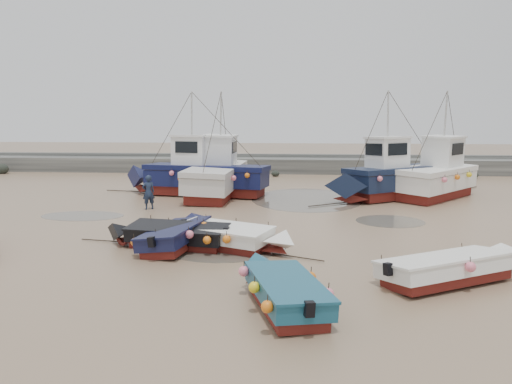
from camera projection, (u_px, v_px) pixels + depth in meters
The scene contains 16 objects.
ground at pixel (282, 241), 19.85m from camera, with size 120.00×120.00×0.00m, color #8D7159.
seawall at pixel (288, 165), 41.39m from camera, with size 60.00×4.92×1.50m.
puddle_a at pixel (223, 245), 19.21m from camera, with size 4.95×4.95×0.01m, color #565044.
puddle_b at pixel (390, 221), 23.33m from camera, with size 3.19×3.19×0.01m, color #565044.
puddle_c at pixel (82, 216), 24.52m from camera, with size 4.10×4.10×0.01m, color #565044.
puddle_d at pixel (306, 199), 29.14m from camera, with size 6.44×6.44×0.01m, color #565044.
dinghy_1 at pixel (181, 232), 19.04m from camera, with size 2.58×5.88×1.43m.
dinghy_2 at pixel (282, 285), 13.21m from camera, with size 2.67×5.52×1.43m.
dinghy_3 at pixel (457, 265), 15.01m from camera, with size 6.11×3.85×1.43m.
dinghy_4 at pixel (169, 232), 18.96m from camera, with size 6.09×2.47×1.43m.
dinghy_5 at pixel (232, 234), 18.63m from camera, with size 5.69×3.34×1.43m.
cabin_boat_0 at pixel (197, 173), 30.44m from camera, with size 10.59×4.05×6.22m.
cabin_boat_1 at pixel (218, 173), 30.53m from camera, with size 3.42×10.66×6.22m.
cabin_boat_2 at pixel (391, 176), 29.11m from camera, with size 8.84×6.16×6.22m.
cabin_boat_3 at pixel (439, 174), 29.64m from camera, with size 7.04×7.56×6.22m.
person at pixel (149, 209), 26.18m from camera, with size 0.66×0.43×1.81m, color #1A243B.
Camera 1 is at (0.34, -19.29, 5.13)m, focal length 35.00 mm.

